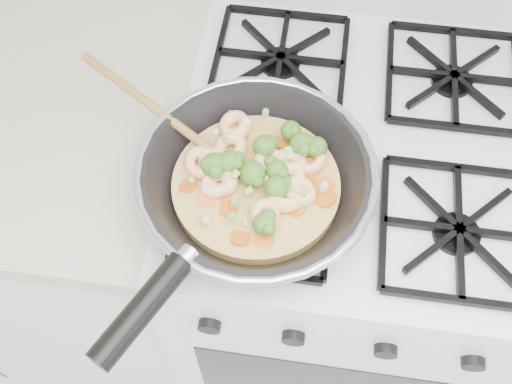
# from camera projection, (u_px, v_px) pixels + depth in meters

# --- Properties ---
(stove) EXTENTS (0.60, 0.60, 0.92)m
(stove) POSITION_uv_depth(u_px,v_px,m) (331.00, 257.00, 1.36)
(stove) COLOR white
(stove) RESTS_ON ground
(skillet) EXTENTS (0.47, 0.48, 0.10)m
(skillet) POSITION_uv_depth(u_px,v_px,m) (254.00, 181.00, 0.87)
(skillet) COLOR black
(skillet) RESTS_ON stove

